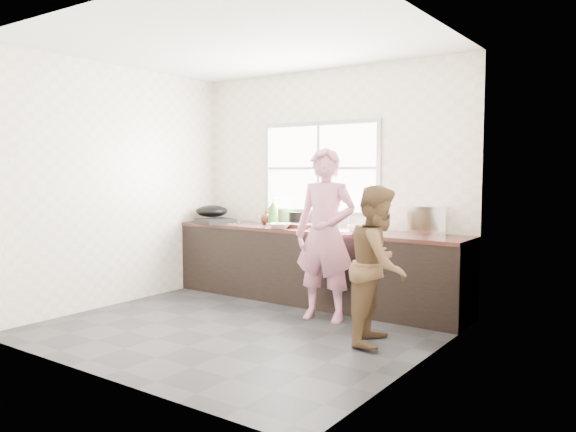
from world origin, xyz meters
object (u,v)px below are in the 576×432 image
Objects in this scene: bowl_crabs at (360,230)px; woman at (325,240)px; glass_jar at (259,219)px; cutting_board at (303,225)px; burner at (215,221)px; plate_food at (276,224)px; bowl_mince at (280,226)px; pot_lid_right at (231,223)px; black_pot at (298,218)px; person_side at (379,265)px; bottle_green at (273,211)px; bottle_brown_short at (267,217)px; bottle_brown_tall at (272,215)px; dish_rack at (428,220)px; pot_lid_left at (235,221)px; wok at (212,211)px; bowl_held at (361,229)px.

woman is at bearing -117.53° from bowl_crabs.
cutting_board is at bearing -10.73° from glass_jar.
plate_food is at bearing 23.89° from burner.
bowl_mince is 0.46m from plate_food.
woman is 1.74m from pot_lid_right.
woman is at bearing -42.20° from black_pot.
pot_lid_right is (-0.55, -0.21, -0.00)m from plate_food.
bottle_green is (-1.93, 1.04, 0.33)m from person_side.
woman reaches higher than pot_lid_right.
woman is at bearing -22.82° from bowl_mince.
burner is at bearing -150.15° from bottle_brown_short.
glass_jar is at bearing 56.88° from pot_lid_right.
black_pot is 1.09× the size of bottle_brown_tall.
dish_rack reaches higher than bottle_brown_short.
black_pot is 0.32m from bottle_green.
black_pot is 0.86× the size of pot_lid_left.
pot_lid_left is 0.25m from pot_lid_right.
person_side is at bearing -17.90° from wok.
black_pot is (-0.86, 0.78, 0.12)m from woman.
glass_jar is at bearing 180.00° from bottle_brown_tall.
pot_lid_left is (0.24, 0.17, -0.13)m from wok.
bottle_brown_short is 0.65m from burner.
bottle_green reaches higher than bottle_brown_tall.
bowl_crabs is at bearing -155.81° from dish_rack.
bowl_crabs is 2.34× the size of glass_jar.
bottle_green is at bearing -153.49° from black_pot.
black_pot is 0.69× the size of bottle_green.
bowl_held is (-0.66, 0.92, 0.20)m from person_side.
bottle_brown_tall is 2.04m from dish_rack.
bowl_crabs is 1.51m from bottle_brown_short.
plate_food is at bearing 73.55° from bottle_green.
bowl_crabs is 1.14m from black_pot.
bowl_held is 1.80m from pot_lid_right.
bottle_green is 0.91m from wok.
bottle_brown_short is (-0.02, -0.09, -0.02)m from bottle_brown_tall.
person_side is 1.81m from cutting_board.
bottle_brown_short is at bearing -103.91° from bottle_brown_tall.
woman is 0.43m from bowl_crabs.
bottle_brown_tall is at bearing 18.38° from wok.
bottle_green is (-1.26, 0.11, 0.13)m from bowl_held.
bottle_brown_short reaches higher than glass_jar.
plate_food is at bearing 132.36° from bowl_mince.
bowl_mince is at bearing -175.00° from dish_rack.
bottle_brown_short reaches higher than black_pot.
plate_food is 0.36m from glass_jar.
woman is 4.96× the size of bottle_green.
bowl_held is at bearing 0.27° from wok.
burner is at bearing -157.04° from black_pot.
bowl_crabs is at bearing -11.98° from bottle_brown_short.
dish_rack is (1.92, 0.14, -0.02)m from bottle_green.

